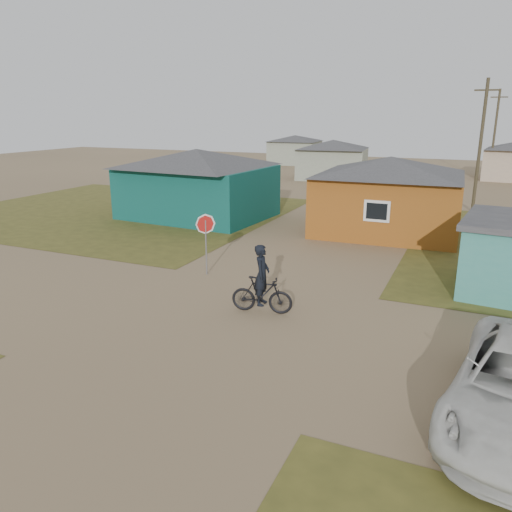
{
  "coord_description": "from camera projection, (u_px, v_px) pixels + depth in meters",
  "views": [
    {
      "loc": [
        6.58,
        -11.98,
        6.03
      ],
      "look_at": [
        -0.06,
        3.0,
        1.3
      ],
      "focal_mm": 35.0,
      "sensor_mm": 36.0,
      "label": 1
    }
  ],
  "objects": [
    {
      "name": "house_yellow",
      "position": [
        389.0,
        194.0,
        25.52
      ],
      "size": [
        7.72,
        6.76,
        3.9
      ],
      "color": "#914D16",
      "rests_on": "ground"
    },
    {
      "name": "cyclist",
      "position": [
        262.0,
        288.0,
        15.41
      ],
      "size": [
        2.0,
        0.86,
        2.19
      ],
      "color": "black",
      "rests_on": "ground"
    },
    {
      "name": "utility_pole_far",
      "position": [
        494.0,
        135.0,
        44.06
      ],
      "size": [
        1.4,
        0.2,
        8.0
      ],
      "color": "#413827",
      "rests_on": "ground"
    },
    {
      "name": "house_teal",
      "position": [
        197.0,
        182.0,
        29.35
      ],
      "size": [
        8.93,
        7.08,
        4.0
      ],
      "color": "#0B3F3A",
      "rests_on": "ground"
    },
    {
      "name": "house_pale_north",
      "position": [
        295.0,
        149.0,
        60.12
      ],
      "size": [
        6.28,
        5.81,
        3.4
      ],
      "color": "gray",
      "rests_on": "ground"
    },
    {
      "name": "stop_sign",
      "position": [
        206.0,
        230.0,
        18.82
      ],
      "size": [
        0.72,
        0.35,
        2.38
      ],
      "color": "gray",
      "rests_on": "ground"
    },
    {
      "name": "grass_nw",
      "position": [
        119.0,
        211.0,
        31.62
      ],
      "size": [
        20.0,
        18.0,
        0.0
      ],
      "primitive_type": "cube",
      "color": "brown",
      "rests_on": "ground"
    },
    {
      "name": "ground",
      "position": [
        217.0,
        324.0,
        14.75
      ],
      "size": [
        120.0,
        120.0,
        0.0
      ],
      "primitive_type": "plane",
      "color": "#886F4E"
    },
    {
      "name": "house_pale_west",
      "position": [
        333.0,
        159.0,
        46.44
      ],
      "size": [
        7.04,
        6.15,
        3.6
      ],
      "color": "gray",
      "rests_on": "ground"
    },
    {
      "name": "utility_pole_near",
      "position": [
        480.0,
        145.0,
        30.4
      ],
      "size": [
        1.4,
        0.2,
        8.0
      ],
      "color": "#413827",
      "rests_on": "ground"
    }
  ]
}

